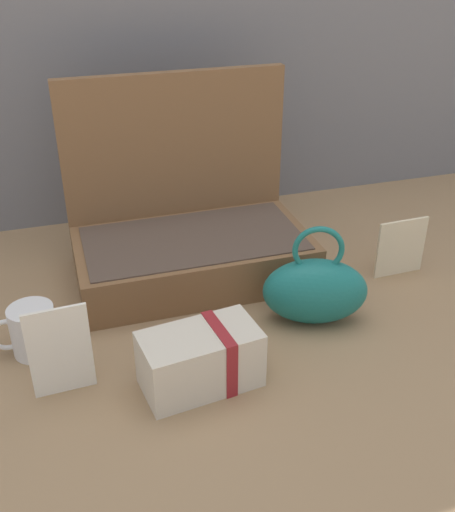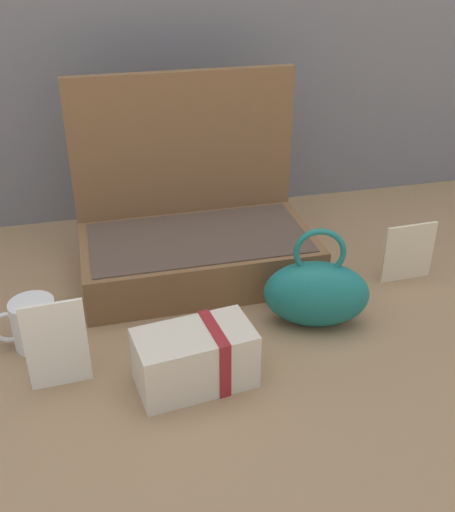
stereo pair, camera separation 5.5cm
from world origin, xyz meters
The scene contains 7 objects.
ground_plane centered at (0.00, 0.00, 0.00)m, with size 6.00×6.00×0.00m, color #8C6D4C.
open_suitcase centered at (-0.03, 0.22, 0.09)m, with size 0.50×0.29×0.42m.
teal_pouch_handbag centered at (0.16, -0.04, 0.07)m, with size 0.22×0.16×0.21m.
cream_toiletry_bag centered at (-0.10, -0.16, 0.05)m, with size 0.21×0.13×0.11m.
coffee_mug centered at (-0.38, 0.02, 0.05)m, with size 0.12×0.08×0.09m.
info_card_left centered at (0.41, 0.07, 0.07)m, with size 0.12×0.01×0.13m, color beige.
poster_card_right centered at (-0.33, -0.11, 0.08)m, with size 0.10×0.01×0.17m, color silver.
Camera 2 is at (-0.25, -0.95, 0.70)m, focal length 42.39 mm.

